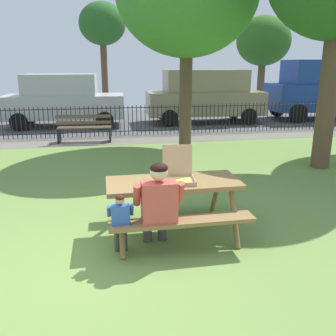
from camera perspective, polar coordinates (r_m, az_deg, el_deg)
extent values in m
cube|color=olive|center=(6.36, -11.96, -5.60)|extent=(28.00, 12.12, 0.02)
cube|color=slate|center=(11.52, -11.47, 4.16)|extent=(28.00, 1.40, 0.01)
cube|color=#515154|center=(15.60, -11.31, 7.20)|extent=(28.00, 6.88, 0.01)
cube|color=olive|center=(4.93, 0.84, -2.35)|extent=(1.80, 0.77, 0.06)
cube|color=olive|center=(4.49, 2.31, -8.35)|extent=(1.80, 0.29, 0.05)
cube|color=olive|center=(5.59, -0.36, -3.36)|extent=(1.80, 0.29, 0.05)
cylinder|color=olive|center=(4.61, -7.32, -8.99)|extent=(0.07, 0.43, 0.74)
cylinder|color=olive|center=(5.37, -7.82, -5.30)|extent=(0.07, 0.43, 0.74)
cylinder|color=olive|center=(4.89, 10.37, -7.61)|extent=(0.07, 0.43, 0.74)
cylinder|color=olive|center=(5.61, 7.43, -4.33)|extent=(0.07, 0.43, 0.74)
cube|color=tan|center=(4.87, 1.77, -2.16)|extent=(0.44, 0.44, 0.01)
cube|color=silver|center=(4.87, 1.77, -2.08)|extent=(0.41, 0.41, 0.00)
cube|color=tan|center=(4.67, 2.08, -2.58)|extent=(0.41, 0.05, 0.04)
cube|color=tan|center=(5.05, 1.49, -1.16)|extent=(0.41, 0.05, 0.04)
cube|color=tan|center=(4.84, -0.56, -1.91)|extent=(0.05, 0.41, 0.04)
cube|color=tan|center=(4.89, 4.08, -1.77)|extent=(0.05, 0.41, 0.04)
cube|color=tan|center=(5.00, 1.48, 1.36)|extent=(0.41, 0.09, 0.41)
cylinder|color=tan|center=(4.86, 1.77, -2.02)|extent=(0.35, 0.35, 0.01)
cylinder|color=#E1CE4D|center=(4.86, 1.77, -1.94)|extent=(0.32, 0.32, 0.00)
cylinder|color=#424242|center=(4.90, -3.27, -9.03)|extent=(0.12, 0.12, 0.44)
cylinder|color=#424242|center=(4.61, -2.99, -7.30)|extent=(0.15, 0.42, 0.15)
cylinder|color=#424242|center=(4.93, -0.93, -8.87)|extent=(0.12, 0.12, 0.44)
cylinder|color=#424242|center=(4.64, -0.52, -7.14)|extent=(0.15, 0.42, 0.15)
cube|color=#CC4C3F|center=(4.34, -1.36, -5.51)|extent=(0.42, 0.22, 0.52)
cylinder|color=#CC4C3F|center=(4.32, -4.89, -4.19)|extent=(0.09, 0.21, 0.31)
cylinder|color=#CC4C3F|center=(4.40, 1.88, -3.79)|extent=(0.09, 0.21, 0.31)
sphere|color=beige|center=(4.24, -1.44, -0.62)|extent=(0.21, 0.21, 0.21)
ellipsoid|color=black|center=(4.21, -1.42, -0.01)|extent=(0.21, 0.20, 0.12)
cylinder|color=#474747|center=(4.69, -8.07, -10.37)|extent=(0.06, 0.06, 0.44)
cylinder|color=#474747|center=(4.49, -8.13, -8.29)|extent=(0.08, 0.22, 0.08)
cylinder|color=#474747|center=(4.70, -6.80, -10.30)|extent=(0.06, 0.06, 0.44)
cylinder|color=#474747|center=(4.50, -6.80, -8.22)|extent=(0.08, 0.22, 0.08)
cube|color=#3359B2|center=(4.35, -7.45, -7.41)|extent=(0.22, 0.11, 0.27)
cylinder|color=#3359B2|center=(4.35, -9.26, -6.72)|extent=(0.05, 0.11, 0.16)
cylinder|color=#3359B2|center=(4.36, -5.72, -6.53)|extent=(0.05, 0.11, 0.16)
sphere|color=tan|center=(4.29, -7.55, -4.95)|extent=(0.11, 0.11, 0.11)
ellipsoid|color=#3D1410|center=(4.27, -7.56, -4.65)|extent=(0.11, 0.10, 0.06)
cylinder|color=black|center=(12.07, -11.67, 9.11)|extent=(23.12, 0.03, 0.03)
cylinder|color=black|center=(12.18, -11.47, 5.53)|extent=(23.12, 0.03, 0.03)
cylinder|color=black|center=(12.49, -24.58, 6.29)|extent=(0.02, 0.02, 1.00)
cylinder|color=black|center=(12.46, -23.96, 6.34)|extent=(0.02, 0.02, 1.00)
cylinder|color=black|center=(12.43, -23.33, 6.39)|extent=(0.02, 0.02, 1.00)
cylinder|color=black|center=(12.40, -22.69, 6.44)|extent=(0.02, 0.02, 1.00)
cylinder|color=black|center=(12.37, -22.06, 6.48)|extent=(0.02, 0.02, 1.00)
cylinder|color=black|center=(12.34, -21.42, 6.53)|extent=(0.02, 0.02, 1.00)
cylinder|color=black|center=(12.32, -20.77, 6.58)|extent=(0.02, 0.02, 1.00)
cylinder|color=black|center=(12.29, -20.13, 6.62)|extent=(0.02, 0.02, 1.00)
cylinder|color=black|center=(12.27, -19.48, 6.67)|extent=(0.02, 0.02, 1.00)
cylinder|color=black|center=(12.25, -18.83, 6.71)|extent=(0.02, 0.02, 1.00)
cylinder|color=black|center=(12.23, -18.18, 6.76)|extent=(0.02, 0.02, 1.00)
cylinder|color=black|center=(12.21, -17.52, 6.80)|extent=(0.02, 0.02, 1.00)
cylinder|color=black|center=(12.19, -16.87, 6.84)|extent=(0.02, 0.02, 1.00)
cylinder|color=black|center=(12.18, -16.21, 6.88)|extent=(0.02, 0.02, 1.00)
cylinder|color=black|center=(12.17, -15.55, 6.92)|extent=(0.02, 0.02, 1.00)
cylinder|color=black|center=(12.15, -14.89, 6.96)|extent=(0.02, 0.02, 1.00)
cylinder|color=black|center=(12.14, -14.22, 7.00)|extent=(0.02, 0.02, 1.00)
cylinder|color=black|center=(12.14, -13.56, 7.04)|extent=(0.02, 0.02, 1.00)
cylinder|color=black|center=(12.13, -12.90, 7.08)|extent=(0.02, 0.02, 1.00)
cylinder|color=black|center=(12.12, -12.23, 7.11)|extent=(0.02, 0.02, 1.00)
cylinder|color=black|center=(12.12, -11.56, 7.15)|extent=(0.02, 0.02, 1.00)
cylinder|color=black|center=(12.12, -10.90, 7.18)|extent=(0.02, 0.02, 1.00)
cylinder|color=black|center=(12.12, -10.23, 7.22)|extent=(0.02, 0.02, 1.00)
cylinder|color=black|center=(12.12, -9.56, 7.25)|extent=(0.02, 0.02, 1.00)
cylinder|color=black|center=(12.12, -8.90, 7.28)|extent=(0.02, 0.02, 1.00)
cylinder|color=black|center=(12.13, -8.23, 7.31)|extent=(0.02, 0.02, 1.00)
cylinder|color=black|center=(12.13, -7.56, 7.34)|extent=(0.02, 0.02, 1.00)
cylinder|color=black|center=(12.14, -6.90, 7.37)|extent=(0.02, 0.02, 1.00)
cylinder|color=black|center=(12.15, -6.23, 7.40)|extent=(0.02, 0.02, 1.00)
cylinder|color=black|center=(12.16, -5.57, 7.43)|extent=(0.02, 0.02, 1.00)
cylinder|color=black|center=(12.17, -4.91, 7.45)|extent=(0.02, 0.02, 1.00)
cylinder|color=black|center=(12.19, -4.25, 7.47)|extent=(0.02, 0.02, 1.00)
cylinder|color=black|center=(12.20, -3.59, 7.50)|extent=(0.02, 0.02, 1.00)
cylinder|color=black|center=(12.22, -2.93, 7.52)|extent=(0.02, 0.02, 1.00)
cylinder|color=black|center=(12.24, -2.27, 7.54)|extent=(0.02, 0.02, 1.00)
cylinder|color=black|center=(12.26, -1.62, 7.56)|extent=(0.02, 0.02, 1.00)
cylinder|color=black|center=(12.28, -0.97, 7.58)|extent=(0.02, 0.02, 1.00)
cylinder|color=black|center=(12.31, -0.32, 7.60)|extent=(0.02, 0.02, 1.00)
cylinder|color=black|center=(12.33, 0.33, 7.62)|extent=(0.02, 0.02, 1.00)
cylinder|color=black|center=(12.36, 0.97, 7.63)|extent=(0.02, 0.02, 1.00)
cylinder|color=black|center=(12.39, 1.61, 7.65)|extent=(0.02, 0.02, 1.00)
cylinder|color=black|center=(12.42, 2.25, 7.66)|extent=(0.02, 0.02, 1.00)
cylinder|color=black|center=(12.45, 2.89, 7.68)|extent=(0.02, 0.02, 1.00)
cylinder|color=black|center=(12.48, 3.52, 7.69)|extent=(0.02, 0.02, 1.00)
cylinder|color=black|center=(12.51, 4.15, 7.70)|extent=(0.02, 0.02, 1.00)
cylinder|color=black|center=(12.55, 4.77, 7.71)|extent=(0.02, 0.02, 1.00)
cylinder|color=black|center=(12.59, 5.39, 7.72)|extent=(0.02, 0.02, 1.00)
cylinder|color=black|center=(12.62, 6.01, 7.73)|extent=(0.02, 0.02, 1.00)
cylinder|color=black|center=(12.66, 6.63, 7.73)|extent=(0.02, 0.02, 1.00)
cylinder|color=black|center=(12.71, 7.24, 7.74)|extent=(0.02, 0.02, 1.00)
cylinder|color=black|center=(12.75, 7.84, 7.75)|extent=(0.02, 0.02, 1.00)
cylinder|color=black|center=(12.79, 8.44, 7.75)|extent=(0.02, 0.02, 1.00)
cylinder|color=black|center=(12.84, 9.04, 7.75)|extent=(0.02, 0.02, 1.00)
cylinder|color=black|center=(12.89, 9.63, 7.76)|extent=(0.02, 0.02, 1.00)
cylinder|color=black|center=(12.93, 10.22, 7.76)|extent=(0.02, 0.02, 1.00)
cylinder|color=black|center=(12.98, 10.81, 7.76)|extent=(0.02, 0.02, 1.00)
cylinder|color=black|center=(13.03, 11.39, 7.76)|extent=(0.02, 0.02, 1.00)
cylinder|color=black|center=(13.09, 11.96, 7.76)|extent=(0.02, 0.02, 1.00)
cylinder|color=black|center=(13.14, 12.54, 7.76)|extent=(0.02, 0.02, 1.00)
cylinder|color=black|center=(13.20, 13.10, 7.76)|extent=(0.02, 0.02, 1.00)
cylinder|color=black|center=(13.25, 13.66, 7.76)|extent=(0.02, 0.02, 1.00)
cylinder|color=black|center=(13.31, 14.22, 7.75)|extent=(0.02, 0.02, 1.00)
cylinder|color=black|center=(13.37, 14.77, 7.75)|extent=(0.02, 0.02, 1.00)
cylinder|color=black|center=(13.43, 15.32, 7.74)|extent=(0.02, 0.02, 1.00)
cylinder|color=black|center=(13.49, 15.86, 7.74)|extent=(0.02, 0.02, 1.00)
cylinder|color=black|center=(13.55, 16.40, 7.73)|extent=(0.02, 0.02, 1.00)
cylinder|color=black|center=(13.61, 16.93, 7.73)|extent=(0.02, 0.02, 1.00)
cylinder|color=black|center=(13.68, 17.46, 7.72)|extent=(0.02, 0.02, 1.00)
cylinder|color=black|center=(13.74, 17.98, 7.71)|extent=(0.02, 0.02, 1.00)
cylinder|color=black|center=(13.81, 18.50, 7.70)|extent=(0.02, 0.02, 1.00)
cylinder|color=black|center=(13.88, 19.01, 7.69)|extent=(0.02, 0.02, 1.00)
cylinder|color=black|center=(13.95, 19.52, 7.69)|extent=(0.02, 0.02, 1.00)
cylinder|color=black|center=(14.02, 20.02, 7.68)|extent=(0.02, 0.02, 1.00)
cylinder|color=black|center=(14.09, 20.52, 7.67)|extent=(0.02, 0.02, 1.00)
cylinder|color=black|center=(14.16, 21.01, 7.65)|extent=(0.02, 0.02, 1.00)
cylinder|color=black|center=(14.23, 21.49, 7.64)|extent=(0.02, 0.02, 1.00)
cylinder|color=black|center=(14.31, 21.98, 7.63)|extent=(0.02, 0.02, 1.00)
cylinder|color=black|center=(14.38, 22.45, 7.62)|extent=(0.02, 0.02, 1.00)
cylinder|color=black|center=(14.46, 22.92, 7.61)|extent=(0.02, 0.02, 1.00)
cylinder|color=black|center=(14.53, 23.39, 7.60)|extent=(0.02, 0.02, 1.00)
cylinder|color=black|center=(14.61, 23.85, 7.58)|extent=(0.02, 0.02, 1.00)
cylinder|color=black|center=(14.69, 24.31, 7.57)|extent=(0.02, 0.02, 1.00)
cylinder|color=black|center=(14.77, 24.76, 7.56)|extent=(0.02, 0.02, 1.00)
cube|color=brown|center=(11.51, -12.88, 6.33)|extent=(1.60, 0.21, 0.04)
cube|color=brown|center=(11.38, -12.95, 6.21)|extent=(1.60, 0.21, 0.04)
cube|color=brown|center=(11.24, -13.02, 6.09)|extent=(1.60, 0.21, 0.04)
cube|color=brown|center=(11.15, -13.11, 6.95)|extent=(1.60, 0.16, 0.11)
cube|color=brown|center=(11.13, -13.17, 7.86)|extent=(1.60, 0.16, 0.11)
cube|color=black|center=(11.31, -9.06, 5.23)|extent=(0.08, 0.44, 0.44)
cube|color=black|center=(11.47, -16.69, 4.91)|extent=(0.08, 0.44, 0.44)
cylinder|color=brown|center=(10.42, 2.78, 10.85)|extent=(0.35, 0.35, 2.72)
cylinder|color=brown|center=(8.86, 23.64, 9.44)|extent=(0.41, 0.41, 2.97)
cube|color=#B6B8B9|center=(14.45, -15.86, 9.30)|extent=(4.48, 2.01, 0.84)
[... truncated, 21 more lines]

